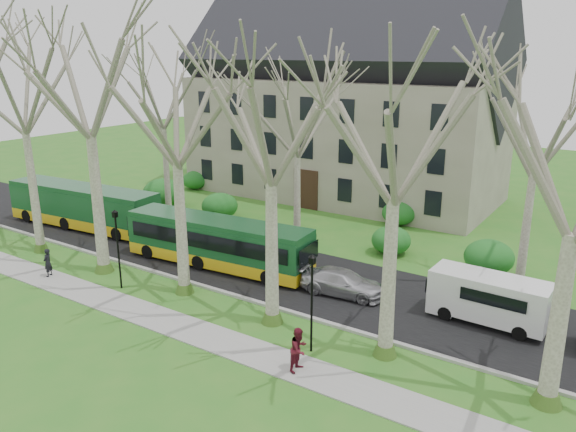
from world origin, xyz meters
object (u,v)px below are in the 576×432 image
object	(u,v)px
van_a	(488,300)
pedestrian_b	(299,349)
bus_follow	(218,242)
bus_lead	(83,206)
pedestrian_a	(48,263)
sedan	(343,282)

from	to	relation	value
van_a	pedestrian_b	distance (m)	9.79
van_a	pedestrian_b	size ratio (longest dim) A/B	2.89
bus_follow	van_a	bearing A→B (deg)	0.35
bus_lead	pedestrian_a	world-z (taller)	bus_lead
sedan	pedestrian_a	size ratio (longest dim) A/B	2.76
bus_lead	bus_follow	xyz separation A→B (m)	(12.98, -0.48, -0.08)
pedestrian_b	sedan	bearing A→B (deg)	16.48
van_a	pedestrian_a	size ratio (longest dim) A/B	3.25
sedan	bus_follow	bearing A→B (deg)	86.48
pedestrian_b	van_a	bearing A→B (deg)	-30.55
sedan	pedestrian_b	distance (m)	7.66
bus_lead	pedestrian_b	size ratio (longest dim) A/B	6.77
bus_lead	pedestrian_b	bearing A→B (deg)	-22.84
pedestrian_b	bus_lead	bearing A→B (deg)	73.60
bus_lead	sedan	bearing A→B (deg)	-5.09
bus_lead	pedestrian_b	distance (m)	24.24
sedan	van_a	xyz separation A→B (m)	(7.17, 0.91, 0.50)
bus_lead	pedestrian_b	world-z (taller)	bus_lead
bus_follow	van_a	distance (m)	15.33
bus_lead	pedestrian_a	distance (m)	9.32
van_a	pedestrian_a	world-z (taller)	van_a
bus_follow	sedan	bearing A→B (deg)	-1.56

